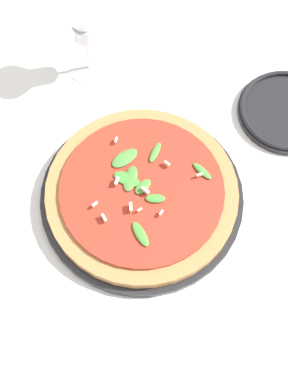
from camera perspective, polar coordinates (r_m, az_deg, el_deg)
name	(u,v)px	position (r m, az deg, el deg)	size (l,w,h in m)	color
ground_plane	(136,206)	(0.83, -0.90, -1.49)	(6.00, 6.00, 0.00)	silver
pizza_arugula_main	(144,196)	(0.82, 0.00, -0.38)	(0.31, 0.31, 0.05)	black
wine_glass	(84,26)	(0.89, -6.46, 17.23)	(0.07, 0.07, 0.15)	white
side_plate_white	(287,111)	(0.94, 14.97, 8.36)	(0.16, 0.16, 0.02)	black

